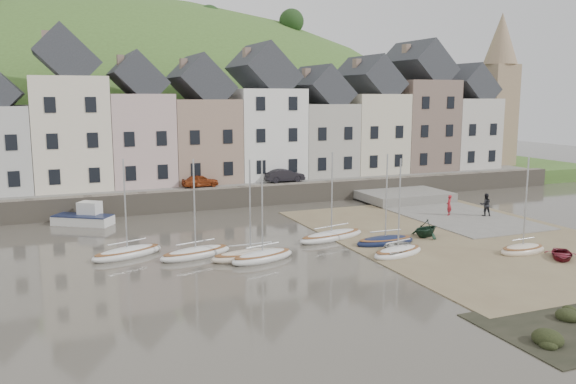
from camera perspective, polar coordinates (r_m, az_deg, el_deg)
name	(u,v)px	position (r m, az deg, el deg)	size (l,w,h in m)	color
ground	(323,253)	(37.59, 3.46, -5.90)	(160.00, 160.00, 0.00)	#4A443A
quay_land	(202,177)	(67.19, -8.37, 1.46)	(90.00, 30.00, 1.50)	#416026
quay_street	(231,184)	(56.08, -5.58, 0.78)	(70.00, 7.00, 0.10)	slate
seawall	(242,197)	(52.88, -4.49, -0.44)	(70.00, 1.20, 1.80)	slate
beach	(464,237)	(43.35, 16.74, -4.18)	(18.00, 26.00, 0.06)	brown
slipway	(442,212)	(51.91, 14.68, -1.85)	(8.00, 18.00, 0.12)	slate
hillside	(131,273)	(97.38, -14.97, -7.59)	(134.40, 84.00, 84.00)	#416026
townhouse_terrace	(237,121)	(59.37, -5.00, 6.86)	(61.05, 8.00, 13.93)	white
church_spire	(499,85)	(75.76, 19.76, 9.72)	(4.00, 4.00, 18.00)	#997F60
sailboat_0	(127,253)	(37.92, -15.31, -5.68)	(4.93, 3.09, 6.32)	silver
sailboat_1	(196,253)	(36.97, -8.94, -5.85)	(5.01, 2.70, 6.32)	silver
sailboat_2	(251,255)	(36.10, -3.65, -6.12)	(5.04, 1.58, 6.32)	beige
sailboat_3	(263,256)	(35.79, -2.48, -6.24)	(4.60, 2.62, 6.32)	silver
sailboat_4	(331,236)	(40.95, 4.23, -4.26)	(5.73, 2.82, 6.32)	silver
sailboat_5	(385,241)	(39.98, 9.41, -4.69)	(4.27, 1.54, 6.32)	#131B3B
sailboat_6	(398,252)	(37.37, 10.61, -5.72)	(4.19, 2.46, 6.32)	silver
sailboat_7	(523,249)	(40.14, 21.80, -5.19)	(3.50, 1.70, 6.32)	beige
motorboat_2	(84,217)	(48.16, -19.13, -2.30)	(4.72, 3.93, 1.70)	silver
rowboat_white	(397,249)	(37.60, 10.53, -5.42)	(2.33, 3.27, 0.68)	beige
rowboat_green	(426,228)	(42.34, 13.20, -3.44)	(2.05, 2.37, 1.25)	black
rowboat_red	(561,254)	(39.60, 24.99, -5.51)	(1.85, 2.59, 0.54)	maroon
person_red	(449,205)	(50.11, 15.34, -1.23)	(0.61, 0.40, 1.68)	maroon
person_dark	(486,205)	(50.71, 18.60, -1.16)	(0.90, 0.70, 1.86)	black
car_left	(200,181)	(54.23, -8.50, 1.08)	(1.33, 3.30, 1.12)	#8F3714
car_right	(285,175)	(56.71, -0.33, 1.62)	(1.35, 3.86, 1.27)	black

